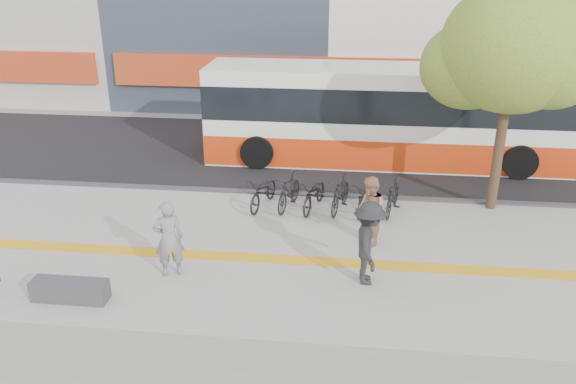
# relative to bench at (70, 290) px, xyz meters

# --- Properties ---
(ground) EXTENTS (120.00, 120.00, 0.00)m
(ground) POSITION_rel_bench_xyz_m (2.60, 1.20, -0.30)
(ground) COLOR slate
(ground) RESTS_ON ground
(sidewalk) EXTENTS (40.00, 7.00, 0.08)m
(sidewalk) POSITION_rel_bench_xyz_m (2.60, 2.70, -0.27)
(sidewalk) COLOR gray
(sidewalk) RESTS_ON ground
(tactile_strip) EXTENTS (40.00, 0.45, 0.01)m
(tactile_strip) POSITION_rel_bench_xyz_m (2.60, 2.20, -0.22)
(tactile_strip) COLOR gold
(tactile_strip) RESTS_ON sidewalk
(street) EXTENTS (40.00, 8.00, 0.06)m
(street) POSITION_rel_bench_xyz_m (2.60, 10.20, -0.28)
(street) COLOR black
(street) RESTS_ON ground
(curb) EXTENTS (40.00, 0.25, 0.14)m
(curb) POSITION_rel_bench_xyz_m (2.60, 6.20, -0.23)
(curb) COLOR #343437
(curb) RESTS_ON ground
(bench) EXTENTS (1.60, 0.45, 0.45)m
(bench) POSITION_rel_bench_xyz_m (0.00, 0.00, 0.00)
(bench) COLOR #343437
(bench) RESTS_ON sidewalk
(street_tree) EXTENTS (4.40, 3.80, 6.31)m
(street_tree) POSITION_rel_bench_xyz_m (9.78, 6.02, 4.21)
(street_tree) COLOR #3D291C
(street_tree) RESTS_ON sidewalk
(bus) EXTENTS (12.23, 2.90, 3.26)m
(bus) POSITION_rel_bench_xyz_m (6.88, 9.70, 1.29)
(bus) COLOR white
(bus) RESTS_ON street
(bicycle_row) EXTENTS (4.60, 1.88, 1.04)m
(bicycle_row) POSITION_rel_bench_xyz_m (5.11, 5.20, 0.27)
(bicycle_row) COLOR black
(bicycle_row) RESTS_ON sidewalk
(seated_woman) EXTENTS (0.78, 0.66, 1.81)m
(seated_woman) POSITION_rel_bench_xyz_m (1.80, 1.26, 0.68)
(seated_woman) COLOR black
(seated_woman) RESTS_ON sidewalk
(pedestrian_tan) EXTENTS (0.86, 1.00, 1.78)m
(pedestrian_tan) POSITION_rel_bench_xyz_m (6.27, 3.24, 0.66)
(pedestrian_tan) COLOR #A97659
(pedestrian_tan) RESTS_ON sidewalk
(pedestrian_dark) EXTENTS (0.80, 1.29, 1.92)m
(pedestrian_dark) POSITION_rel_bench_xyz_m (6.22, 1.44, 0.73)
(pedestrian_dark) COLOR black
(pedestrian_dark) RESTS_ON sidewalk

